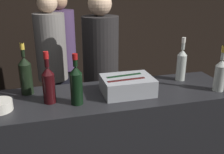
{
  "coord_description": "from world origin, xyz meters",
  "views": [
    {
      "loc": [
        -0.44,
        -1.35,
        1.78
      ],
      "look_at": [
        0.0,
        0.31,
        1.16
      ],
      "focal_mm": 40.0,
      "sensor_mm": 36.0,
      "label": 1
    }
  ],
  "objects_px": {
    "person_blond_tee": "(101,75)",
    "ice_bin_with_bottles": "(127,85)",
    "candle_votive": "(147,78)",
    "white_wine_bottle": "(181,63)",
    "champagne_bottle": "(26,74)",
    "person_grey_polo": "(62,55)",
    "red_wine_bottle_burgundy": "(76,84)",
    "person_in_hoodie": "(52,63)",
    "red_wine_bottle_tall": "(49,83)",
    "rose_wine_bottle": "(220,74)"
  },
  "relations": [
    {
      "from": "champagne_bottle",
      "to": "person_grey_polo",
      "type": "xyz_separation_m",
      "value": [
        0.34,
        1.32,
        -0.22
      ]
    },
    {
      "from": "ice_bin_with_bottles",
      "to": "red_wine_bottle_burgundy",
      "type": "xyz_separation_m",
      "value": [
        -0.38,
        -0.08,
        0.08
      ]
    },
    {
      "from": "white_wine_bottle",
      "to": "person_in_hoodie",
      "type": "bearing_deg",
      "value": 136.06
    },
    {
      "from": "candle_votive",
      "to": "rose_wine_bottle",
      "type": "bearing_deg",
      "value": -35.91
    },
    {
      "from": "white_wine_bottle",
      "to": "person_grey_polo",
      "type": "bearing_deg",
      "value": 123.62
    },
    {
      "from": "red_wine_bottle_tall",
      "to": "champagne_bottle",
      "type": "xyz_separation_m",
      "value": [
        -0.16,
        0.19,
        0.01
      ]
    },
    {
      "from": "red_wine_bottle_tall",
      "to": "person_in_hoodie",
      "type": "distance_m",
      "value": 1.18
    },
    {
      "from": "champagne_bottle",
      "to": "person_in_hoodie",
      "type": "xyz_separation_m",
      "value": [
        0.21,
        0.96,
        -0.21
      ]
    },
    {
      "from": "red_wine_bottle_tall",
      "to": "champagne_bottle",
      "type": "relative_size",
      "value": 0.94
    },
    {
      "from": "red_wine_bottle_burgundy",
      "to": "person_in_hoodie",
      "type": "relative_size",
      "value": 0.2
    },
    {
      "from": "rose_wine_bottle",
      "to": "white_wine_bottle",
      "type": "bearing_deg",
      "value": 120.23
    },
    {
      "from": "white_wine_bottle",
      "to": "red_wine_bottle_tall",
      "type": "bearing_deg",
      "value": -171.07
    },
    {
      "from": "candle_votive",
      "to": "person_grey_polo",
      "type": "bearing_deg",
      "value": 115.15
    },
    {
      "from": "person_in_hoodie",
      "to": "candle_votive",
      "type": "bearing_deg",
      "value": -108.07
    },
    {
      "from": "candle_votive",
      "to": "person_in_hoodie",
      "type": "xyz_separation_m",
      "value": [
        -0.74,
        0.94,
        -0.09
      ]
    },
    {
      "from": "person_blond_tee",
      "to": "champagne_bottle",
      "type": "bearing_deg",
      "value": 33.58
    },
    {
      "from": "person_in_hoodie",
      "to": "person_grey_polo",
      "type": "distance_m",
      "value": 0.38
    },
    {
      "from": "red_wine_bottle_burgundy",
      "to": "rose_wine_bottle",
      "type": "height_order",
      "value": "red_wine_bottle_burgundy"
    },
    {
      "from": "ice_bin_with_bottles",
      "to": "person_blond_tee",
      "type": "bearing_deg",
      "value": 96.24
    },
    {
      "from": "champagne_bottle",
      "to": "person_grey_polo",
      "type": "distance_m",
      "value": 1.38
    },
    {
      "from": "rose_wine_bottle",
      "to": "champagne_bottle",
      "type": "distance_m",
      "value": 1.43
    },
    {
      "from": "rose_wine_bottle",
      "to": "person_blond_tee",
      "type": "distance_m",
      "value": 1.06
    },
    {
      "from": "red_wine_bottle_burgundy",
      "to": "person_in_hoodie",
      "type": "xyz_separation_m",
      "value": [
        -0.13,
        1.22,
        -0.21
      ]
    },
    {
      "from": "white_wine_bottle",
      "to": "person_blond_tee",
      "type": "bearing_deg",
      "value": 142.87
    },
    {
      "from": "person_blond_tee",
      "to": "ice_bin_with_bottles",
      "type": "bearing_deg",
      "value": 96.73
    },
    {
      "from": "red_wine_bottle_burgundy",
      "to": "champagne_bottle",
      "type": "xyz_separation_m",
      "value": [
        -0.33,
        0.26,
        0.01
      ]
    },
    {
      "from": "red_wine_bottle_burgundy",
      "to": "person_blond_tee",
      "type": "distance_m",
      "value": 0.78
    },
    {
      "from": "red_wine_bottle_tall",
      "to": "person_in_hoodie",
      "type": "bearing_deg",
      "value": 87.55
    },
    {
      "from": "ice_bin_with_bottles",
      "to": "red_wine_bottle_tall",
      "type": "xyz_separation_m",
      "value": [
        -0.55,
        -0.01,
        0.07
      ]
    },
    {
      "from": "white_wine_bottle",
      "to": "candle_votive",
      "type": "bearing_deg",
      "value": 171.34
    },
    {
      "from": "rose_wine_bottle",
      "to": "candle_votive",
      "type": "bearing_deg",
      "value": 144.09
    },
    {
      "from": "champagne_bottle",
      "to": "person_blond_tee",
      "type": "height_order",
      "value": "person_blond_tee"
    },
    {
      "from": "person_grey_polo",
      "to": "person_in_hoodie",
      "type": "bearing_deg",
      "value": -95.9
    },
    {
      "from": "candle_votive",
      "to": "red_wine_bottle_tall",
      "type": "bearing_deg",
      "value": -165.03
    },
    {
      "from": "red_wine_bottle_burgundy",
      "to": "white_wine_bottle",
      "type": "bearing_deg",
      "value": 14.73
    },
    {
      "from": "ice_bin_with_bottles",
      "to": "white_wine_bottle",
      "type": "xyz_separation_m",
      "value": [
        0.52,
        0.15,
        0.08
      ]
    },
    {
      "from": "red_wine_bottle_burgundy",
      "to": "person_in_hoodie",
      "type": "height_order",
      "value": "person_in_hoodie"
    },
    {
      "from": "champagne_bottle",
      "to": "candle_votive",
      "type": "bearing_deg",
      "value": 1.04
    },
    {
      "from": "person_blond_tee",
      "to": "rose_wine_bottle",
      "type": "bearing_deg",
      "value": 136.5
    },
    {
      "from": "champagne_bottle",
      "to": "person_in_hoodie",
      "type": "relative_size",
      "value": 0.22
    },
    {
      "from": "red_wine_bottle_tall",
      "to": "champagne_bottle",
      "type": "height_order",
      "value": "champagne_bottle"
    },
    {
      "from": "candle_votive",
      "to": "champagne_bottle",
      "type": "bearing_deg",
      "value": -178.96
    },
    {
      "from": "person_blond_tee",
      "to": "person_grey_polo",
      "type": "height_order",
      "value": "person_blond_tee"
    },
    {
      "from": "ice_bin_with_bottles",
      "to": "rose_wine_bottle",
      "type": "height_order",
      "value": "rose_wine_bottle"
    },
    {
      "from": "candle_votive",
      "to": "person_in_hoodie",
      "type": "height_order",
      "value": "person_in_hoodie"
    },
    {
      "from": "white_wine_bottle",
      "to": "person_grey_polo",
      "type": "height_order",
      "value": "person_grey_polo"
    },
    {
      "from": "person_in_hoodie",
      "to": "person_blond_tee",
      "type": "xyz_separation_m",
      "value": [
        0.44,
        -0.54,
        0.01
      ]
    },
    {
      "from": "candle_votive",
      "to": "white_wine_bottle",
      "type": "bearing_deg",
      "value": -8.66
    },
    {
      "from": "ice_bin_with_bottles",
      "to": "candle_votive",
      "type": "height_order",
      "value": "ice_bin_with_bottles"
    },
    {
      "from": "white_wine_bottle",
      "to": "champagne_bottle",
      "type": "distance_m",
      "value": 1.23
    }
  ]
}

